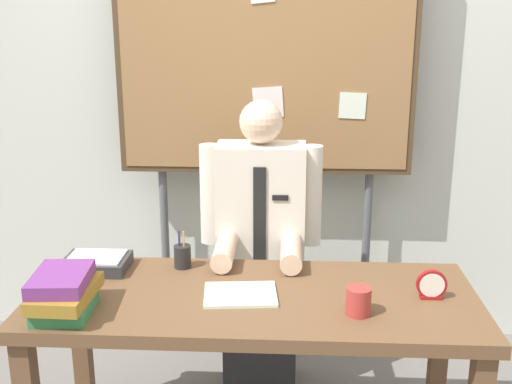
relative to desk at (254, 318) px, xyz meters
name	(u,v)px	position (x,y,z in m)	size (l,w,h in m)	color
back_wall	(267,96)	(0.00, 1.20, 0.69)	(6.40, 0.08, 2.70)	silver
desk	(254,318)	(0.00, 0.00, 0.00)	(1.68, 0.68, 0.76)	brown
person	(261,262)	(0.00, 0.56, 0.00)	(0.55, 0.56, 1.41)	#2D2D33
bulletin_board	(265,53)	(0.00, 0.99, 0.93)	(1.49, 0.09, 2.24)	#4C3823
book_stack	(64,293)	(-0.65, -0.19, 0.18)	(0.21, 0.30, 0.15)	#337F47
open_notebook	(240,294)	(-0.05, -0.02, 0.10)	(0.27, 0.21, 0.01)	silver
desk_clock	(431,285)	(0.66, 0.00, 0.15)	(0.11, 0.04, 0.11)	maroon
coffee_mug	(358,301)	(0.38, -0.14, 0.15)	(0.09, 0.09, 0.10)	#B23833
pen_holder	(182,256)	(-0.31, 0.24, 0.15)	(0.07, 0.07, 0.16)	#262626
paper_tray	(96,263)	(-0.66, 0.20, 0.13)	(0.26, 0.20, 0.06)	#333338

